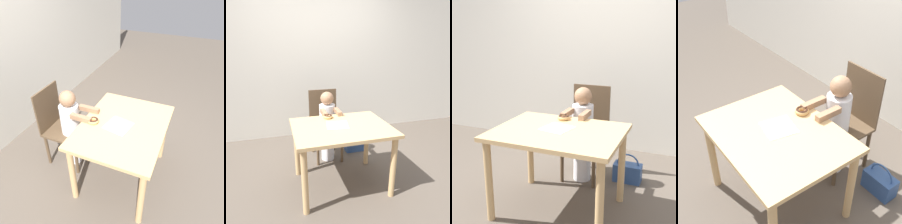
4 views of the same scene
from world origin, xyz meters
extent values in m
plane|color=brown|center=(0.00, 0.00, 0.00)|extent=(12.00, 12.00, 0.00)
cube|color=tan|center=(0.00, 0.00, 0.70)|extent=(1.02, 0.80, 0.03)
cylinder|color=tan|center=(-0.45, -0.34, 0.34)|extent=(0.06, 0.06, 0.68)
cylinder|color=tan|center=(0.45, -0.34, 0.34)|extent=(0.06, 0.06, 0.68)
cylinder|color=tan|center=(-0.45, 0.34, 0.34)|extent=(0.06, 0.06, 0.68)
cylinder|color=tan|center=(0.45, 0.34, 0.34)|extent=(0.06, 0.06, 0.68)
cube|color=brown|center=(-0.01, 0.67, 0.43)|extent=(0.39, 0.45, 0.03)
cube|color=brown|center=(-0.01, 0.88, 0.69)|extent=(0.39, 0.02, 0.48)
cylinder|color=brown|center=(-0.17, 0.47, 0.21)|extent=(0.04, 0.04, 0.42)
cylinder|color=brown|center=(0.16, 0.47, 0.21)|extent=(0.04, 0.04, 0.42)
cylinder|color=brown|center=(-0.17, 0.86, 0.21)|extent=(0.04, 0.04, 0.42)
cylinder|color=brown|center=(0.16, 0.86, 0.21)|extent=(0.04, 0.04, 0.42)
cylinder|color=white|center=(-0.01, 0.61, 0.22)|extent=(0.17, 0.17, 0.45)
cylinder|color=white|center=(-0.01, 0.61, 0.61)|extent=(0.20, 0.20, 0.34)
sphere|color=#997051|center=(-0.01, 0.61, 0.87)|extent=(0.17, 0.17, 0.17)
cube|color=#997051|center=(-0.09, 0.41, 0.74)|extent=(0.05, 0.22, 0.05)
cube|color=#997051|center=(0.08, 0.41, 0.74)|extent=(0.05, 0.22, 0.05)
torus|color=tan|center=(-0.07, 0.28, 0.73)|extent=(0.11, 0.11, 0.04)
torus|color=#381E14|center=(-0.07, 0.28, 0.75)|extent=(0.09, 0.09, 0.02)
cube|color=white|center=(-0.03, 0.04, 0.72)|extent=(0.26, 0.26, 0.00)
cube|color=#2D4C84|center=(0.43, 0.73, 0.09)|extent=(0.27, 0.14, 0.18)
torus|color=#2D4C84|center=(0.43, 0.73, 0.18)|extent=(0.22, 0.02, 0.22)
camera|label=1|loc=(-1.56, -0.54, 2.01)|focal=35.00mm
camera|label=2|loc=(-0.64, -2.05, 1.56)|focal=35.00mm
camera|label=3|loc=(0.95, -2.15, 1.51)|focal=50.00mm
camera|label=4|loc=(1.43, -0.93, 2.10)|focal=50.00mm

